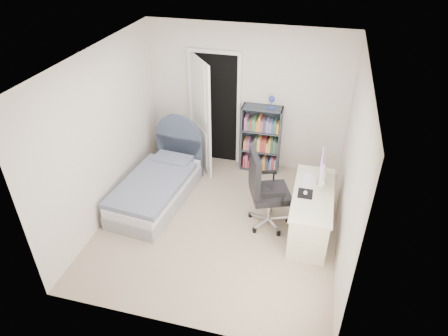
% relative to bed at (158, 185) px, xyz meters
% --- Properties ---
extents(room_shell, '(3.50, 3.70, 2.60)m').
position_rel_bed_xyz_m(room_shell, '(1.11, -0.35, 1.00)').
color(room_shell, gray).
rests_on(room_shell, ground).
extents(door, '(0.92, 0.67, 2.06)m').
position_rel_bed_xyz_m(door, '(0.45, 1.22, 0.78)').
color(door, black).
rests_on(door, ground).
extents(bed, '(1.02, 1.90, 1.12)m').
position_rel_bed_xyz_m(bed, '(0.00, 0.00, 0.00)').
color(bed, gray).
rests_on(bed, ground).
extents(nightstand, '(0.43, 0.43, 0.62)m').
position_rel_bed_xyz_m(nightstand, '(-0.07, 1.24, 0.16)').
color(nightstand, tan).
rests_on(nightstand, ground).
extents(floor_lamp, '(0.19, 0.19, 1.30)m').
position_rel_bed_xyz_m(floor_lamp, '(0.32, 1.28, 0.28)').
color(floor_lamp, silver).
rests_on(floor_lamp, ground).
extents(bookcase, '(0.67, 0.29, 1.42)m').
position_rel_bed_xyz_m(bookcase, '(1.43, 1.30, 0.30)').
color(bookcase, '#333C46').
rests_on(bookcase, ground).
extents(desk, '(0.55, 1.38, 1.13)m').
position_rel_bed_xyz_m(desk, '(2.41, -0.16, 0.12)').
color(desk, beige).
rests_on(desk, ground).
extents(office_chair, '(0.69, 0.69, 1.20)m').
position_rel_bed_xyz_m(office_chair, '(1.72, -0.20, 0.40)').
color(office_chair, silver).
rests_on(office_chair, ground).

